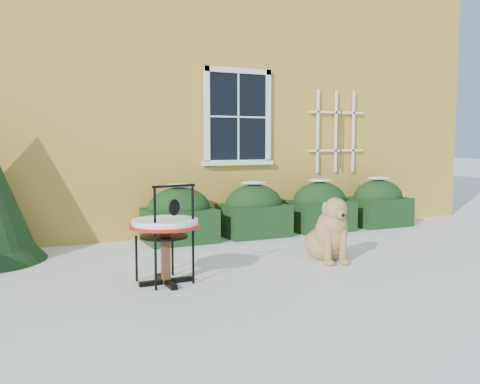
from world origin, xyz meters
TOP-DOWN VIEW (x-y plane):
  - ground at (0.00, 0.00)m, footprint 80.00×80.00m
  - house at (0.00, 7.00)m, footprint 12.40×8.40m
  - hedge_row at (1.65, 2.55)m, footprint 4.95×0.80m
  - bistro_table at (-1.25, 0.27)m, footprint 0.77×0.77m
  - patio_chair_near at (-1.24, 0.28)m, footprint 0.57×0.57m
  - dog at (1.02, 0.44)m, footprint 0.67×0.93m

SIDE VIEW (x-z plane):
  - ground at x=0.00m, z-range 0.00..0.00m
  - dog at x=1.02m, z-range -0.09..0.79m
  - hedge_row at x=1.65m, z-range -0.05..0.86m
  - patio_chair_near at x=-1.24m, z-range 0.00..1.10m
  - bistro_table at x=-1.25m, z-range 0.24..0.95m
  - house at x=0.00m, z-range 0.02..6.42m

